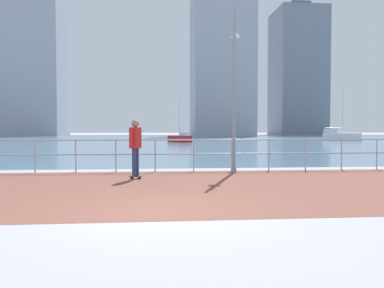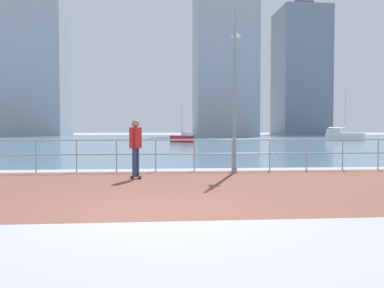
% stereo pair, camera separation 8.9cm
% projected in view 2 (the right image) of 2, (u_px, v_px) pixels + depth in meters
% --- Properties ---
extents(ground, '(220.00, 220.00, 0.00)m').
position_uv_depth(ground, '(158.00, 142.00, 46.94)').
color(ground, '#9E9EA3').
extents(brick_paving, '(28.00, 7.61, 0.01)m').
position_uv_depth(brick_paving, '(154.00, 187.00, 10.21)').
color(brick_paving, brown).
rests_on(brick_paving, ground).
extents(harbor_water, '(180.00, 88.00, 0.00)m').
position_uv_depth(harbor_water, '(158.00, 139.00, 58.81)').
color(harbor_water, slate).
rests_on(harbor_water, ground).
extents(waterfront_railing, '(25.25, 0.06, 1.17)m').
position_uv_depth(waterfront_railing, '(156.00, 149.00, 13.97)').
color(waterfront_railing, '#9EADB7').
rests_on(waterfront_railing, ground).
extents(lamppost, '(0.42, 0.80, 5.76)m').
position_uv_depth(lamppost, '(235.00, 82.00, 13.66)').
color(lamppost, gray).
rests_on(lamppost, ground).
extents(skateboarder, '(0.41, 0.53, 1.82)m').
position_uv_depth(skateboarder, '(136.00, 143.00, 11.89)').
color(skateboarder, black).
rests_on(skateboarder, ground).
extents(sailboat_red, '(4.81, 3.76, 6.67)m').
position_uv_depth(sailboat_red, '(344.00, 136.00, 51.09)').
color(sailboat_red, white).
rests_on(sailboat_red, ground).
extents(sailboat_gray, '(2.74, 3.58, 4.95)m').
position_uv_depth(sailboat_gray, '(182.00, 138.00, 45.35)').
color(sailboat_gray, '#B21E1E').
rests_on(sailboat_gray, ground).
extents(tower_beige, '(13.30, 13.06, 36.79)m').
position_uv_depth(tower_beige, '(37.00, 61.00, 91.12)').
color(tower_beige, '#A3A8B2').
rests_on(tower_beige, ground).
extents(tower_brick, '(13.55, 14.27, 39.43)m').
position_uv_depth(tower_brick, '(224.00, 54.00, 89.91)').
color(tower_brick, '#A3A8B2').
rests_on(tower_brick, ground).
extents(tower_glass, '(13.26, 14.24, 37.18)m').
position_uv_depth(tower_glass, '(300.00, 72.00, 110.63)').
color(tower_glass, slate).
rests_on(tower_glass, ground).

